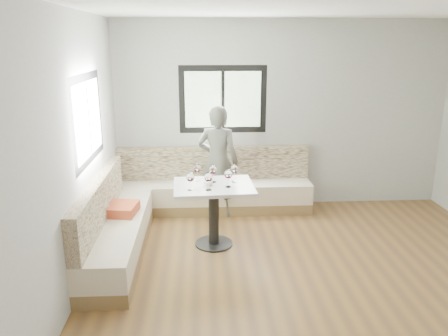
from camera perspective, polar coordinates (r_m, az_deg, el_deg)
The scene contains 11 objects.
room at distance 4.36m, azimuth 12.38°, elevation 1.64°, with size 5.01×5.01×2.81m.
banquette at distance 6.03m, azimuth -6.30°, elevation -4.77°, with size 2.90×2.80×0.95m.
table at distance 5.39m, azimuth -1.36°, elevation -4.23°, with size 1.00×0.80×0.80m.
person at distance 6.27m, azimuth -0.78°, elevation 0.84°, with size 0.59×0.39×1.63m, color #575750.
olive_ramekin at distance 5.32m, azimuth -2.07°, elevation -2.01°, with size 0.11×0.11×0.04m.
wine_glass_a at distance 5.12m, azimuth -4.42°, elevation -1.25°, with size 0.10×0.10×0.22m.
wine_glass_b at distance 5.10m, azimuth -2.05°, elevation -1.28°, with size 0.10×0.10×0.22m.
wine_glass_c at distance 5.21m, azimuth 0.55°, elevation -0.88°, with size 0.10×0.10×0.22m.
wine_glass_d at distance 5.39m, azimuth -1.44°, elevation -0.30°, with size 0.10×0.10×0.22m.
wine_glass_e at distance 5.40m, azimuth 1.38°, elevation -0.25°, with size 0.10×0.10×0.22m.
wine_glass_f at distance 5.46m, azimuth -3.54°, elevation -0.11°, with size 0.10×0.10×0.22m.
Camera 1 is at (-1.24, -3.99, 2.48)m, focal length 35.00 mm.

